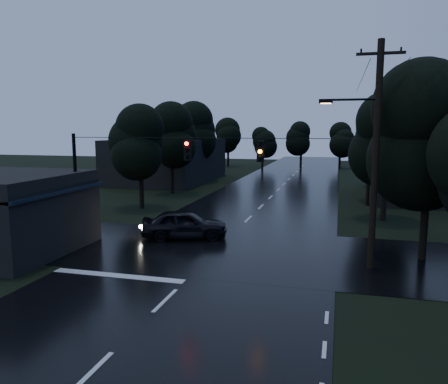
% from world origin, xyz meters
% --- Properties ---
extents(ground, '(160.00, 160.00, 0.00)m').
position_xyz_m(ground, '(0.00, 0.00, 0.00)').
color(ground, black).
rests_on(ground, ground).
extents(main_road, '(12.00, 120.00, 0.02)m').
position_xyz_m(main_road, '(0.00, 30.00, 0.00)').
color(main_road, black).
rests_on(main_road, ground).
extents(cross_street, '(60.00, 9.00, 0.02)m').
position_xyz_m(cross_street, '(0.00, 12.00, 0.00)').
color(cross_street, black).
rests_on(cross_street, ground).
extents(building_far_right, '(10.00, 14.00, 4.40)m').
position_xyz_m(building_far_right, '(14.00, 34.00, 2.20)').
color(building_far_right, black).
rests_on(building_far_right, ground).
extents(building_far_left, '(10.00, 16.00, 5.00)m').
position_xyz_m(building_far_left, '(-14.00, 40.00, 2.50)').
color(building_far_left, black).
rests_on(building_far_left, ground).
extents(utility_pole_main, '(3.50, 0.30, 10.00)m').
position_xyz_m(utility_pole_main, '(7.41, 11.00, 5.26)').
color(utility_pole_main, black).
rests_on(utility_pole_main, ground).
extents(utility_pole_far, '(2.00, 0.30, 7.50)m').
position_xyz_m(utility_pole_far, '(8.30, 28.00, 3.88)').
color(utility_pole_far, black).
rests_on(utility_pole_far, ground).
extents(anchor_pole_left, '(0.18, 0.18, 6.00)m').
position_xyz_m(anchor_pole_left, '(-7.50, 11.00, 3.00)').
color(anchor_pole_left, black).
rests_on(anchor_pole_left, ground).
extents(span_signals, '(15.00, 0.37, 1.12)m').
position_xyz_m(span_signals, '(0.56, 10.99, 5.24)').
color(span_signals, black).
rests_on(span_signals, ground).
extents(tree_corner_near, '(4.48, 4.48, 9.44)m').
position_xyz_m(tree_corner_near, '(10.00, 13.00, 5.99)').
color(tree_corner_near, black).
rests_on(tree_corner_near, ground).
extents(tree_left_a, '(3.92, 3.92, 8.26)m').
position_xyz_m(tree_left_a, '(-9.00, 22.00, 5.24)').
color(tree_left_a, black).
rests_on(tree_left_a, ground).
extents(tree_left_b, '(4.20, 4.20, 8.85)m').
position_xyz_m(tree_left_b, '(-9.60, 30.00, 5.62)').
color(tree_left_b, black).
rests_on(tree_left_b, ground).
extents(tree_left_c, '(4.48, 4.48, 9.44)m').
position_xyz_m(tree_left_c, '(-10.20, 40.00, 5.99)').
color(tree_left_c, black).
rests_on(tree_left_c, ground).
extents(tree_right_a, '(4.20, 4.20, 8.85)m').
position_xyz_m(tree_right_a, '(9.00, 22.00, 5.62)').
color(tree_right_a, black).
rests_on(tree_right_a, ground).
extents(tree_right_b, '(4.48, 4.48, 9.44)m').
position_xyz_m(tree_right_b, '(9.60, 30.00, 5.99)').
color(tree_right_b, black).
rests_on(tree_right_b, ground).
extents(tree_right_c, '(4.76, 4.76, 10.03)m').
position_xyz_m(tree_right_c, '(10.20, 40.00, 6.37)').
color(tree_right_c, black).
rests_on(tree_right_c, ground).
extents(car, '(5.23, 3.39, 1.66)m').
position_xyz_m(car, '(-2.47, 13.91, 0.83)').
color(car, black).
rests_on(car, ground).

